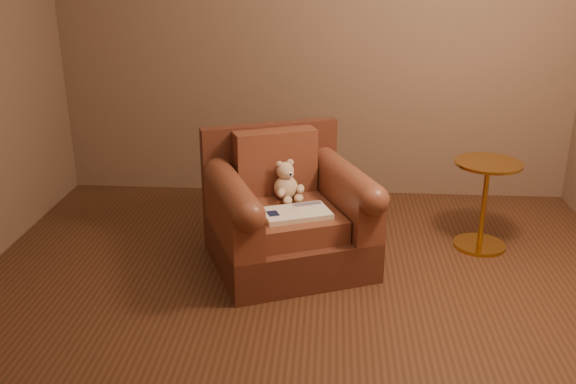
{
  "coord_description": "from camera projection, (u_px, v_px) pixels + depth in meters",
  "views": [
    {
      "loc": [
        0.14,
        -2.96,
        1.87
      ],
      "look_at": [
        -0.11,
        0.64,
        0.5
      ],
      "focal_mm": 40.0,
      "sensor_mm": 36.0,
      "label": 1
    }
  ],
  "objects": [
    {
      "name": "teddy_bear",
      "position": [
        287.0,
        185.0,
        4.02
      ],
      "size": [
        0.19,
        0.21,
        0.26
      ],
      "rotation": [
        0.0,
        0.0,
        0.59
      ],
      "color": "beige",
      "rests_on": "armchair"
    },
    {
      "name": "armchair",
      "position": [
        287.0,
        215.0,
        4.0
      ],
      "size": [
        1.17,
        1.14,
        0.82
      ],
      "rotation": [
        0.0,
        0.0,
        0.39
      ],
      "color": "#542A1C",
      "rests_on": "floor"
    },
    {
      "name": "guidebook",
      "position": [
        296.0,
        213.0,
        3.79
      ],
      "size": [
        0.45,
        0.36,
        0.03
      ],
      "rotation": [
        0.0,
        0.0,
        0.37
      ],
      "color": "beige",
      "rests_on": "armchair"
    },
    {
      "name": "side_table",
      "position": [
        484.0,
        202.0,
        4.19
      ],
      "size": [
        0.43,
        0.43,
        0.6
      ],
      "color": "gold",
      "rests_on": "floor"
    },
    {
      "name": "floor",
      "position": [
        301.0,
        322.0,
        3.43
      ],
      "size": [
        4.0,
        4.0,
        0.0
      ],
      "primitive_type": "plane",
      "color": "#4C2D1A",
      "rests_on": "ground"
    }
  ]
}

